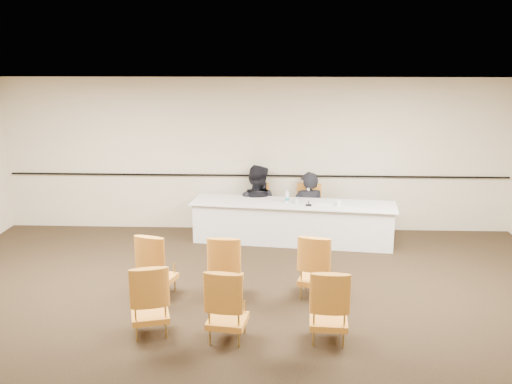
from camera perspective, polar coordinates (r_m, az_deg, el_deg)
floor at (r=7.81m, az=-1.16°, el=-12.52°), size 10.00×10.00×0.00m
ceiling at (r=7.01m, az=-1.28°, el=10.01°), size 10.00×10.00×0.00m
wall_back at (r=11.17m, az=0.05°, el=3.72°), size 10.00×0.04×3.00m
wall_rail at (r=11.20m, az=0.04°, el=1.67°), size 9.80×0.04×0.03m
panel_table at (r=10.65m, az=3.69°, el=-3.05°), size 3.83×1.31×0.75m
panelist_main at (r=11.17m, az=5.20°, el=-2.49°), size 0.71×0.53×1.80m
panelist_main_chair at (r=11.13m, az=5.22°, el=-1.78°), size 0.56×0.56×0.95m
panelist_second at (r=11.27m, az=0.05°, el=-1.95°), size 1.09×0.96×1.87m
panelist_second_chair at (r=11.25m, az=0.05°, el=-1.57°), size 0.56×0.56×0.95m
papers at (r=10.51m, az=6.87°, el=-1.20°), size 0.34×0.28×0.00m
microphone at (r=10.33m, az=5.30°, el=-0.58°), size 0.11×0.22×0.30m
water_bottle at (r=10.52m, az=3.13°, el=-0.43°), size 0.09×0.09×0.24m
drinking_glass at (r=10.45m, az=4.12°, el=-0.95°), size 0.07×0.07×0.10m
coffee_cup at (r=10.41m, az=8.29°, el=-1.08°), size 0.09×0.09×0.12m
aud_chair_front_left at (r=8.45m, az=-9.84°, el=-7.11°), size 0.62×0.62×0.95m
aud_chair_front_mid at (r=8.28m, az=-3.01°, el=-7.37°), size 0.52×0.52×0.95m
aud_chair_front_right at (r=8.34m, az=6.04°, el=-7.27°), size 0.61×0.61×0.95m
aud_chair_back_left at (r=7.36m, az=-10.61°, el=-10.42°), size 0.62×0.62×0.95m
aud_chair_back_mid at (r=7.11m, az=-2.89°, el=-11.10°), size 0.57×0.57×0.95m
aud_chair_back_right at (r=7.14m, az=7.31°, el=-11.08°), size 0.53×0.53×0.95m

